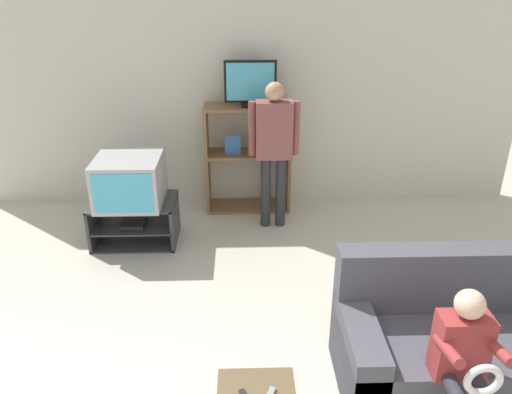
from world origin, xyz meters
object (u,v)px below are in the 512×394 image
Objects in this scene: tv_stand at (135,221)px; person_seated_child at (465,361)px; couch at (454,345)px; media_shelf at (248,158)px; television_main at (130,180)px; person_standing_adult at (274,142)px; television_flat at (250,85)px.

tv_stand is 3.48m from person_seated_child.
couch is at bearing 69.91° from person_seated_child.
media_shelf is at bearing 32.60° from tv_stand.
media_shelf reaches higher than television_main.
media_shelf is at bearing 120.77° from person_standing_adult.
person_standing_adult is at bearing 12.40° from television_main.
television_main is 0.55× the size of media_shelf.
television_flat reaches higher than media_shelf.
television_flat reaches higher than person_standing_adult.
television_flat is (1.22, 0.75, 1.26)m from tv_stand.
television_flat is at bearing 118.09° from person_standing_adult.
television_flat is at bearing 115.16° from couch.
person_seated_child is at bearing -70.76° from television_flat.
television_main is 3.29m from couch.
person_standing_adult is (-1.08, 2.36, 0.66)m from couch.
media_shelf is (1.19, 0.76, 0.41)m from tv_stand.
couch is at bearing -64.37° from media_shelf.
person_standing_adult is 1.54× the size of person_seated_child.
television_flat is at bearing 109.24° from person_seated_child.
television_flat reaches higher than television_main.
television_main is 1.20× the size of television_flat.
television_main is 1.52m from person_standing_adult.
person_seated_child reaches higher than couch.
tv_stand is at bearing 69.13° from television_main.
person_standing_adult is 3.00m from person_seated_child.
person_standing_adult is at bearing 114.60° from couch.
person_seated_child is (-0.17, -0.47, 0.31)m from couch.
couch is at bearing -65.40° from person_standing_adult.
couch is (2.54, -2.05, 0.09)m from tv_stand.
person_standing_adult reaches higher than television_main.
media_shelf is at bearing 32.85° from television_main.
person_standing_adult is at bearing -59.23° from media_shelf.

